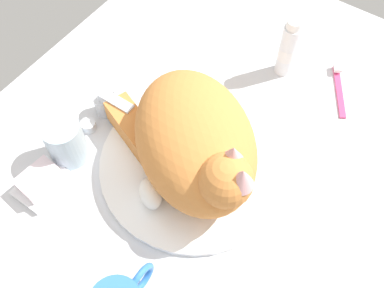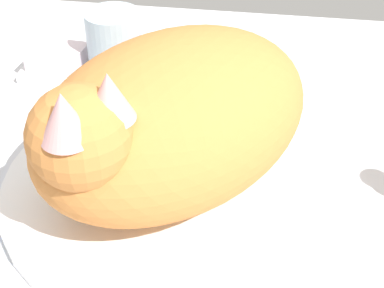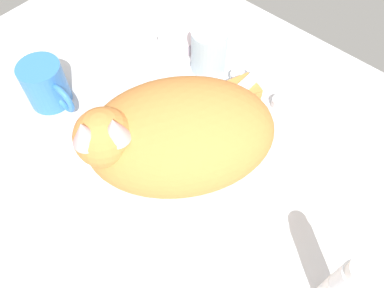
{
  "view_description": "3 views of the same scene",
  "coord_description": "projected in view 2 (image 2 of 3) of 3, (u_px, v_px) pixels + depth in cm",
  "views": [
    {
      "loc": [
        -32.01,
        -21.47,
        68.56
      ],
      "look_at": [
        0.26,
        0.73,
        5.9
      ],
      "focal_mm": 41.02,
      "sensor_mm": 36.0,
      "label": 1
    },
    {
      "loc": [
        7.89,
        -41.7,
        38.16
      ],
      "look_at": [
        1.33,
        1.62,
        4.36
      ],
      "focal_mm": 53.99,
      "sensor_mm": 36.0,
      "label": 2
    },
    {
      "loc": [
        22.72,
        -23.04,
        54.65
      ],
      "look_at": [
        0.63,
        1.75,
        4.65
      ],
      "focal_mm": 36.1,
      "sensor_mm": 36.0,
      "label": 3
    }
  ],
  "objects": [
    {
      "name": "faucet",
      "position": [
        203.0,
        65.0,
        0.71
      ],
      "size": [
        12.41,
        8.95,
        6.18
      ],
      "color": "silver",
      "rests_on": "ground_plane"
    },
    {
      "name": "soap_bar",
      "position": [
        57.0,
        57.0,
        0.73
      ],
      "size": [
        7.35,
        5.6,
        2.57
      ],
      "primitive_type": "cube",
      "rotation": [
        0.0,
        0.0,
        -0.11
      ],
      "color": "silver",
      "rests_on": "soap_dish"
    },
    {
      "name": "ground_plane",
      "position": [
        176.0,
        199.0,
        0.58
      ],
      "size": [
        110.0,
        82.5,
        3.0
      ],
      "primitive_type": "cube",
      "color": "silver"
    },
    {
      "name": "cat",
      "position": [
        167.0,
        119.0,
        0.51
      ],
      "size": [
        32.31,
        35.73,
        16.67
      ],
      "color": "#D17F3D",
      "rests_on": "sink_basin"
    },
    {
      "name": "rinse_cup",
      "position": [
        115.0,
        46.0,
        0.71
      ],
      "size": [
        6.68,
        6.68,
        8.85
      ],
      "color": "silver",
      "rests_on": "ground_plane"
    },
    {
      "name": "soap_dish",
      "position": [
        60.0,
        70.0,
        0.74
      ],
      "size": [
        9.0,
        6.4,
        1.2
      ],
      "primitive_type": "cube",
      "color": "white",
      "rests_on": "ground_plane"
    },
    {
      "name": "sink_basin",
      "position": [
        176.0,
        184.0,
        0.57
      ],
      "size": [
        33.77,
        33.77,
        1.07
      ],
      "primitive_type": "cylinder",
      "color": "white",
      "rests_on": "ground_plane"
    }
  ]
}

